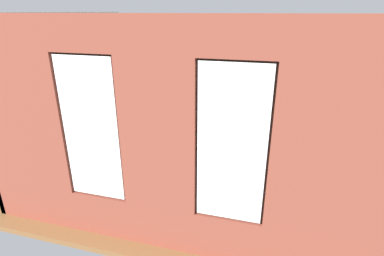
{
  "coord_description": "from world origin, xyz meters",
  "views": [
    {
      "loc": [
        -1.47,
        6.02,
        3.46
      ],
      "look_at": [
        0.11,
        0.4,
        1.17
      ],
      "focal_mm": 28.0,
      "sensor_mm": 36.0,
      "label": 1
    }
  ],
  "objects_px": {
    "media_console": "(94,146)",
    "potted_plant_corner_far_left": "(339,216)",
    "couch_left": "(313,171)",
    "potted_plant_by_left_couch": "(292,139)",
    "tv_flatscreen": "(91,122)",
    "cup_ceramic": "(187,156)",
    "candle_jar": "(203,153)",
    "papasan_chair": "(186,126)",
    "remote_silver": "(176,152)",
    "potted_plant_mid_room_small": "(241,141)",
    "potted_plant_corner_near_left": "(315,124)",
    "potted_plant_beside_window_right": "(75,176)",
    "couch_by_window": "(151,199)",
    "coffee_table": "(183,157)",
    "table_plant_small": "(162,151)",
    "remote_black": "(183,155)",
    "potted_plant_foreground_right": "(138,116)"
  },
  "relations": [
    {
      "from": "tv_flatscreen",
      "to": "potted_plant_corner_near_left",
      "type": "xyz_separation_m",
      "value": [
        -5.35,
        -2.01,
        -0.22
      ]
    },
    {
      "from": "potted_plant_mid_room_small",
      "to": "potted_plant_by_left_couch",
      "type": "distance_m",
      "value": 1.3
    },
    {
      "from": "remote_silver",
      "to": "potted_plant_by_left_couch",
      "type": "distance_m",
      "value": 2.97
    },
    {
      "from": "candle_jar",
      "to": "papasan_chair",
      "type": "distance_m",
      "value": 1.86
    },
    {
      "from": "potted_plant_foreground_right",
      "to": "potted_plant_mid_room_small",
      "type": "xyz_separation_m",
      "value": [
        -3.27,
        0.94,
        -0.04
      ]
    },
    {
      "from": "couch_by_window",
      "to": "cup_ceramic",
      "type": "bearing_deg",
      "value": -97.48
    },
    {
      "from": "couch_left",
      "to": "potted_plant_by_left_couch",
      "type": "distance_m",
      "value": 1.43
    },
    {
      "from": "potted_plant_mid_room_small",
      "to": "potted_plant_beside_window_right",
      "type": "xyz_separation_m",
      "value": [
        2.7,
        2.89,
        0.21
      ]
    },
    {
      "from": "couch_left",
      "to": "papasan_chair",
      "type": "height_order",
      "value": "couch_left"
    },
    {
      "from": "remote_black",
      "to": "remote_silver",
      "type": "height_order",
      "value": "same"
    },
    {
      "from": "coffee_table",
      "to": "remote_silver",
      "type": "bearing_deg",
      "value": -24.62
    },
    {
      "from": "candle_jar",
      "to": "media_console",
      "type": "xyz_separation_m",
      "value": [
        2.83,
        0.0,
        -0.18
      ]
    },
    {
      "from": "potted_plant_by_left_couch",
      "to": "media_console",
      "type": "bearing_deg",
      "value": 16.63
    },
    {
      "from": "potted_plant_corner_near_left",
      "to": "potted_plant_beside_window_right",
      "type": "bearing_deg",
      "value": 40.92
    },
    {
      "from": "tv_flatscreen",
      "to": "cup_ceramic",
      "type": "bearing_deg",
      "value": 174.75
    },
    {
      "from": "couch_by_window",
      "to": "remote_black",
      "type": "relative_size",
      "value": 10.3
    },
    {
      "from": "media_console",
      "to": "remote_silver",
      "type": "bearing_deg",
      "value": 179.15
    },
    {
      "from": "potted_plant_mid_room_small",
      "to": "potted_plant_by_left_couch",
      "type": "relative_size",
      "value": 0.95
    },
    {
      "from": "coffee_table",
      "to": "potted_plant_foreground_right",
      "type": "distance_m",
      "value": 2.96
    },
    {
      "from": "papasan_chair",
      "to": "potted_plant_corner_far_left",
      "type": "bearing_deg",
      "value": 134.09
    },
    {
      "from": "potted_plant_beside_window_right",
      "to": "couch_left",
      "type": "bearing_deg",
      "value": -155.85
    },
    {
      "from": "papasan_chair",
      "to": "potted_plant_beside_window_right",
      "type": "height_order",
      "value": "potted_plant_beside_window_right"
    },
    {
      "from": "potted_plant_beside_window_right",
      "to": "potted_plant_by_left_couch",
      "type": "bearing_deg",
      "value": -139.88
    },
    {
      "from": "tv_flatscreen",
      "to": "potted_plant_foreground_right",
      "type": "height_order",
      "value": "tv_flatscreen"
    },
    {
      "from": "remote_silver",
      "to": "coffee_table",
      "type": "bearing_deg",
      "value": 88.51
    },
    {
      "from": "couch_by_window",
      "to": "couch_left",
      "type": "bearing_deg",
      "value": -147.51
    },
    {
      "from": "candle_jar",
      "to": "media_console",
      "type": "relative_size",
      "value": 0.09
    },
    {
      "from": "coffee_table",
      "to": "potted_plant_foreground_right",
      "type": "bearing_deg",
      "value": -44.73
    },
    {
      "from": "cup_ceramic",
      "to": "remote_black",
      "type": "bearing_deg",
      "value": -42.51
    },
    {
      "from": "potted_plant_mid_room_small",
      "to": "potted_plant_corner_near_left",
      "type": "relative_size",
      "value": 0.45
    },
    {
      "from": "cup_ceramic",
      "to": "potted_plant_corner_near_left",
      "type": "relative_size",
      "value": 0.07
    },
    {
      "from": "media_console",
      "to": "candle_jar",
      "type": "bearing_deg",
      "value": -179.94
    },
    {
      "from": "potted_plant_by_left_couch",
      "to": "coffee_table",
      "type": "bearing_deg",
      "value": 32.98
    },
    {
      "from": "cup_ceramic",
      "to": "potted_plant_by_left_couch",
      "type": "relative_size",
      "value": 0.14
    },
    {
      "from": "couch_left",
      "to": "potted_plant_by_left_couch",
      "type": "bearing_deg",
      "value": -160.53
    },
    {
      "from": "candle_jar",
      "to": "papasan_chair",
      "type": "relative_size",
      "value": 0.1
    },
    {
      "from": "remote_silver",
      "to": "potted_plant_by_left_couch",
      "type": "relative_size",
      "value": 0.26
    },
    {
      "from": "tv_flatscreen",
      "to": "potted_plant_corner_far_left",
      "type": "relative_size",
      "value": 0.86
    },
    {
      "from": "potted_plant_by_left_couch",
      "to": "potted_plant_corner_near_left",
      "type": "bearing_deg",
      "value": -133.98
    },
    {
      "from": "remote_silver",
      "to": "cup_ceramic",
      "type": "bearing_deg",
      "value": 80.92
    },
    {
      "from": "media_console",
      "to": "potted_plant_corner_far_left",
      "type": "height_order",
      "value": "potted_plant_corner_far_left"
    },
    {
      "from": "table_plant_small",
      "to": "potted_plant_foreground_right",
      "type": "height_order",
      "value": "potted_plant_foreground_right"
    },
    {
      "from": "media_console",
      "to": "table_plant_small",
      "type": "bearing_deg",
      "value": 173.27
    },
    {
      "from": "media_console",
      "to": "tv_flatscreen",
      "type": "height_order",
      "value": "tv_flatscreen"
    },
    {
      "from": "couch_left",
      "to": "potted_plant_mid_room_small",
      "type": "relative_size",
      "value": 2.99
    },
    {
      "from": "couch_by_window",
      "to": "tv_flatscreen",
      "type": "bearing_deg",
      "value": -37.49
    },
    {
      "from": "potted_plant_corner_near_left",
      "to": "remote_black",
      "type": "bearing_deg",
      "value": 35.85
    },
    {
      "from": "remote_silver",
      "to": "papasan_chair",
      "type": "distance_m",
      "value": 1.69
    },
    {
      "from": "potted_plant_mid_room_small",
      "to": "potted_plant_corner_far_left",
      "type": "xyz_separation_m",
      "value": [
        -1.77,
        2.88,
        0.24
      ]
    },
    {
      "from": "remote_silver",
      "to": "potted_plant_mid_room_small",
      "type": "xyz_separation_m",
      "value": [
        -1.36,
        -1.05,
        0.01
      ]
    }
  ]
}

